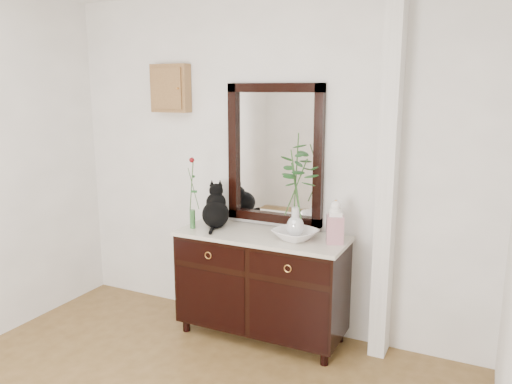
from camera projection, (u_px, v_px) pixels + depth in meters
The scene contains 10 objects.
wall_back at pixel (264, 165), 4.00m from camera, with size 3.60×0.04×2.70m, color white.
pilaster at pixel (388, 175), 3.50m from camera, with size 0.12×0.20×2.70m, color white.
sideboard at pixel (262, 280), 3.91m from camera, with size 1.33×0.52×0.82m.
wall_mirror at pixel (275, 154), 3.93m from camera, with size 0.80×0.06×1.10m.
key_cabinet at pixel (171, 88), 4.20m from camera, with size 0.35×0.10×0.40m, color brown.
cat at pixel (215, 206), 4.00m from camera, with size 0.25×0.31×0.35m, color black, non-canonical shape.
lotus_bowl at pixel (295, 234), 3.69m from camera, with size 0.31×0.31×0.08m, color white.
vase_branches at pixel (296, 185), 3.62m from camera, with size 0.37×0.37×0.79m, color silver, non-canonical shape.
bud_vase_rose at pixel (192, 193), 3.94m from camera, with size 0.07×0.07×0.58m, color #336733, non-canonical shape.
ginger_jar at pixel (335, 221), 3.59m from camera, with size 0.12×0.12×0.32m, color silver, non-canonical shape.
Camera 1 is at (1.67, -1.61, 1.95)m, focal length 35.00 mm.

